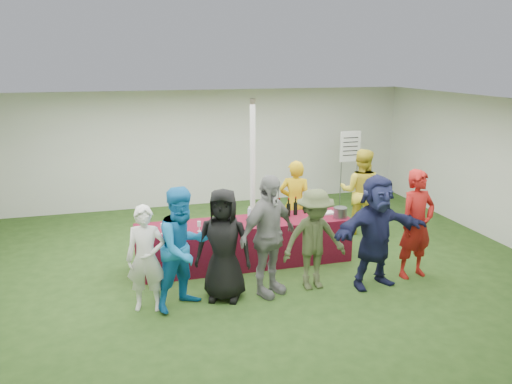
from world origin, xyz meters
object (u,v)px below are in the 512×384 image
object	(u,v)px
customer_5	(376,232)
dump_bucket	(340,213)
staff_back	(361,192)
customer_0	(146,259)
customer_2	(223,245)
customer_6	(416,224)
customer_4	(314,240)
customer_3	(268,236)
serving_table	(245,243)
staff_pourer	(295,204)
wine_list_sign	(350,152)
customer_1	(184,248)

from	to	relation	value
customer_5	dump_bucket	bearing A→B (deg)	84.83
staff_back	customer_0	bearing A→B (deg)	59.32
customer_2	customer_6	size ratio (longest dim) A/B	0.94
dump_bucket	customer_4	bearing A→B (deg)	-132.10
customer_2	customer_3	size ratio (longest dim) A/B	0.91
customer_4	customer_6	distance (m)	1.71
serving_table	staff_pourer	bearing A→B (deg)	28.21
wine_list_sign	serving_table	bearing A→B (deg)	-140.61
customer_0	dump_bucket	bearing A→B (deg)	29.55
staff_back	customer_3	world-z (taller)	customer_3
dump_bucket	customer_5	xyz separation A→B (m)	(0.06, -1.12, 0.03)
staff_pourer	customer_0	distance (m)	3.31
staff_back	customer_0	distance (m)	4.77
customer_0	customer_4	bearing A→B (deg)	13.65
dump_bucket	customer_4	size ratio (longest dim) A/B	0.15
dump_bucket	customer_3	size ratio (longest dim) A/B	0.13
dump_bucket	wine_list_sign	size ratio (longest dim) A/B	0.13
customer_0	customer_3	distance (m)	1.74
wine_list_sign	customer_5	world-z (taller)	wine_list_sign
serving_table	customer_3	distance (m)	1.29
customer_2	customer_4	bearing A→B (deg)	20.27
staff_pourer	customer_5	distance (m)	2.02
customer_5	customer_1	bearing A→B (deg)	169.47
serving_table	staff_back	world-z (taller)	staff_back
dump_bucket	customer_4	distance (m)	1.28
customer_0	customer_3	bearing A→B (deg)	13.46
staff_back	customer_3	distance (m)	3.30
serving_table	dump_bucket	world-z (taller)	dump_bucket
customer_0	customer_5	size ratio (longest dim) A/B	0.86
serving_table	customer_1	size ratio (longest dim) A/B	2.08
customer_4	serving_table	bearing A→B (deg)	121.28
customer_1	staff_back	bearing A→B (deg)	0.21
serving_table	staff_pourer	xyz separation A→B (m)	(1.11, 0.60, 0.43)
customer_3	customer_5	world-z (taller)	customer_3
customer_2	customer_6	distance (m)	3.08
customer_0	customer_2	world-z (taller)	customer_2
staff_back	customer_4	xyz separation A→B (m)	(-1.82, -2.09, -0.07)
customer_5	customer_0	bearing A→B (deg)	168.94
dump_bucket	staff_pourer	xyz separation A→B (m)	(-0.52, 0.82, -0.03)
dump_bucket	customer_6	bearing A→B (deg)	-48.89
customer_1	customer_3	xyz separation A→B (m)	(1.23, 0.05, 0.04)
serving_table	customer_0	distance (m)	2.08
serving_table	customer_6	distance (m)	2.80
staff_back	customer_5	xyz separation A→B (m)	(-0.91, -2.26, 0.02)
staff_pourer	customer_3	size ratio (longest dim) A/B	0.89
staff_pourer	customer_3	distance (m)	2.06
customer_5	customer_6	world-z (taller)	customer_5
customer_1	customer_0	bearing A→B (deg)	144.79
staff_pourer	customer_0	world-z (taller)	staff_pourer
customer_4	customer_2	bearing A→B (deg)	176.46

